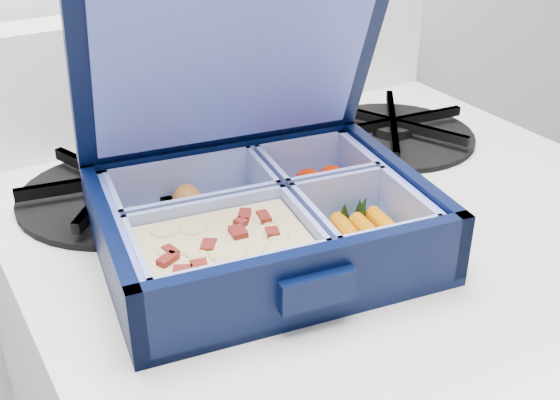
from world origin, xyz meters
TOP-DOWN VIEW (x-y plane):
  - bento_box at (-0.68, 1.67)m, footprint 0.27×0.23m
  - burner_grate at (-0.45, 1.80)m, footprint 0.20×0.20m
  - burner_grate_rear at (-0.75, 1.82)m, footprint 0.21×0.21m
  - fork at (-0.65, 1.80)m, footprint 0.08×0.19m

SIDE VIEW (x-z plane):
  - fork at x=-0.65m, z-range 0.84..0.85m
  - burner_grate_rear at x=-0.75m, z-range 0.84..0.86m
  - burner_grate at x=-0.45m, z-range 0.84..0.87m
  - bento_box at x=-0.68m, z-range 0.84..0.90m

